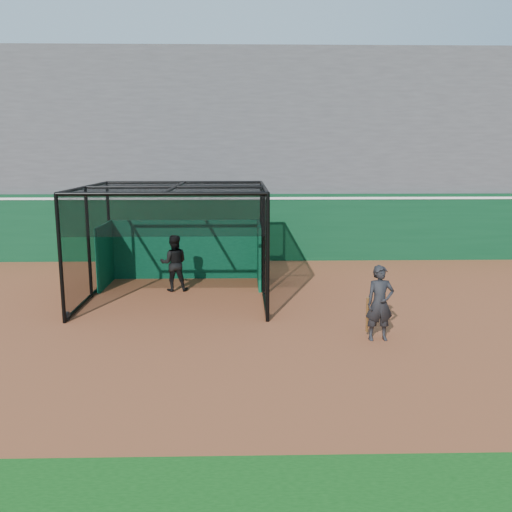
{
  "coord_description": "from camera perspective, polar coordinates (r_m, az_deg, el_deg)",
  "views": [
    {
      "loc": [
        0.85,
        -11.65,
        4.04
      ],
      "look_at": [
        1.17,
        2.0,
        1.4
      ],
      "focal_mm": 38.0,
      "sensor_mm": 36.0,
      "label": 1
    }
  ],
  "objects": [
    {
      "name": "ground",
      "position": [
        12.36,
        -5.27,
        -8.18
      ],
      "size": [
        120.0,
        120.0,
        0.0
      ],
      "primitive_type": "plane",
      "color": "brown",
      "rests_on": "ground"
    },
    {
      "name": "grandstand",
      "position": [
        23.94,
        -3.46,
        11.96
      ],
      "size": [
        50.0,
        7.85,
        8.95
      ],
      "color": "#4C4C4F",
      "rests_on": "ground"
    },
    {
      "name": "batting_cage",
      "position": [
        15.24,
        -8.35,
        1.38
      ],
      "size": [
        4.96,
        4.82,
        3.08
      ],
      "color": "black",
      "rests_on": "ground"
    },
    {
      "name": "on_deck_player",
      "position": [
        12.01,
        12.9,
        -4.87
      ],
      "size": [
        0.64,
        0.43,
        1.65
      ],
      "color": "black",
      "rests_on": "ground"
    },
    {
      "name": "outfield_wall",
      "position": [
        20.35,
        -3.74,
        3.14
      ],
      "size": [
        50.0,
        0.5,
        2.5
      ],
      "color": "#0A391D",
      "rests_on": "ground"
    },
    {
      "name": "batter",
      "position": [
        16.04,
        -8.64,
        -0.73
      ],
      "size": [
        0.86,
        0.69,
        1.66
      ],
      "primitive_type": "imported",
      "rotation": [
        0.0,
        0.0,
        3.23
      ],
      "color": "black",
      "rests_on": "ground"
    }
  ]
}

